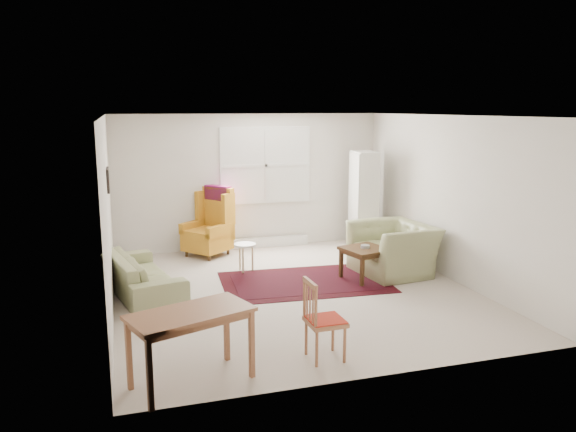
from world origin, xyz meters
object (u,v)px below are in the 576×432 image
object	(u,v)px
desk_chair	(325,319)
cabinet	(364,201)
wingback_chair	(207,222)
stool	(245,257)
armchair	(394,244)
desk	(192,348)
sofa	(142,267)
coffee_table	(365,264)

from	to	relation	value
desk_chair	cabinet	bearing A→B (deg)	-30.70
wingback_chair	stool	distance (m)	1.31
armchair	desk	bearing A→B (deg)	-59.14
sofa	armchair	world-z (taller)	armchair
armchair	desk_chair	distance (m)	3.39
sofa	stool	bearing A→B (deg)	-81.91
sofa	stool	distance (m)	1.76
armchair	sofa	bearing A→B (deg)	-99.05
armchair	desk_chair	world-z (taller)	armchair
sofa	desk_chair	world-z (taller)	desk_chair
coffee_table	sofa	bearing A→B (deg)	174.18
desk_chair	wingback_chair	bearing A→B (deg)	4.99
coffee_table	cabinet	distance (m)	2.04
sofa	wingback_chair	bearing A→B (deg)	-46.65
stool	sofa	bearing A→B (deg)	-159.23
desk	desk_chair	xyz separation A→B (m)	(1.41, 0.13, 0.07)
wingback_chair	cabinet	bearing A→B (deg)	42.82
cabinet	desk	world-z (taller)	cabinet
cabinet	desk	distance (m)	5.75
wingback_chair	cabinet	distance (m)	2.90
armchair	cabinet	bearing A→B (deg)	166.32
sofa	stool	world-z (taller)	sofa
cabinet	desk_chair	world-z (taller)	cabinet
coffee_table	wingback_chair	bearing A→B (deg)	134.43
desk_chair	sofa	bearing A→B (deg)	30.57
sofa	wingback_chair	world-z (taller)	wingback_chair
wingback_chair	desk_chair	size ratio (longest dim) A/B	1.41
desk_chair	armchair	bearing A→B (deg)	-40.93
sofa	coffee_table	world-z (taller)	sofa
wingback_chair	coffee_table	size ratio (longest dim) A/B	1.99
desk	cabinet	bearing A→B (deg)	49.18
coffee_table	stool	distance (m)	1.92
armchair	wingback_chair	world-z (taller)	wingback_chair
wingback_chair	stool	bearing A→B (deg)	-19.86
armchair	cabinet	size ratio (longest dim) A/B	0.67
armchair	desk	xyz separation A→B (m)	(-3.55, -2.76, -0.11)
armchair	stool	size ratio (longest dim) A/B	2.63
wingback_chair	desk_chair	bearing A→B (deg)	-33.20
coffee_table	cabinet	xyz separation A→B (m)	(0.77, 1.77, 0.66)
sofa	cabinet	world-z (taller)	cabinet
sofa	desk	distance (m)	2.92
desk	stool	bearing A→B (deg)	69.66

